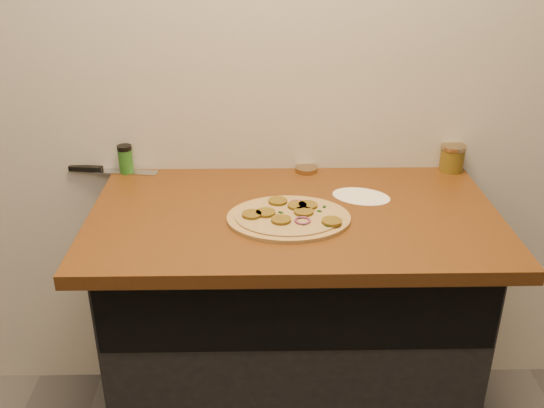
{
  "coord_description": "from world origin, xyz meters",
  "views": [
    {
      "loc": [
        -0.09,
        -0.18,
        1.69
      ],
      "look_at": [
        -0.07,
        1.36,
        0.95
      ],
      "focal_mm": 40.0,
      "sensor_mm": 36.0,
      "label": 1
    }
  ],
  "objects_px": {
    "pizza": "(289,217)",
    "salsa_jar": "(452,158)",
    "chefs_knife": "(105,170)",
    "spice_shaker": "(125,159)"
  },
  "relations": [
    {
      "from": "pizza",
      "to": "salsa_jar",
      "type": "height_order",
      "value": "salsa_jar"
    },
    {
      "from": "chefs_knife",
      "to": "pizza",
      "type": "bearing_deg",
      "value": -31.09
    },
    {
      "from": "pizza",
      "to": "chefs_knife",
      "type": "xyz_separation_m",
      "value": [
        -0.61,
        0.37,
        -0.0
      ]
    },
    {
      "from": "chefs_knife",
      "to": "salsa_jar",
      "type": "bearing_deg",
      "value": -0.49
    },
    {
      "from": "pizza",
      "to": "spice_shaker",
      "type": "xyz_separation_m",
      "value": [
        -0.53,
        0.36,
        0.04
      ]
    },
    {
      "from": "pizza",
      "to": "chefs_knife",
      "type": "distance_m",
      "value": 0.71
    },
    {
      "from": "salsa_jar",
      "to": "spice_shaker",
      "type": "height_order",
      "value": "spice_shaker"
    },
    {
      "from": "chefs_knife",
      "to": "salsa_jar",
      "type": "xyz_separation_m",
      "value": [
        1.18,
        -0.01,
        0.04
      ]
    },
    {
      "from": "salsa_jar",
      "to": "pizza",
      "type": "bearing_deg",
      "value": -147.86
    },
    {
      "from": "pizza",
      "to": "spice_shaker",
      "type": "relative_size",
      "value": 3.6
    }
  ]
}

